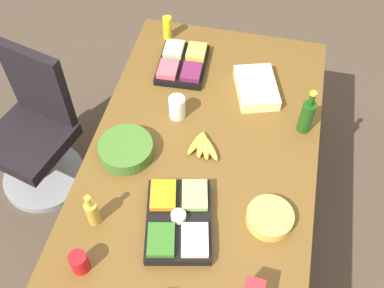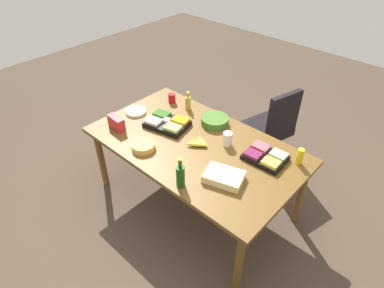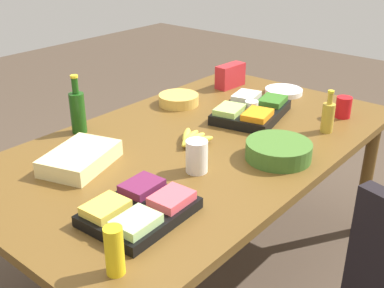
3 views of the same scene
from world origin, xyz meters
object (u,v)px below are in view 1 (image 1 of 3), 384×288
office_chair (36,139)px  veggie_tray (179,220)px  salad_bowl (126,149)px  mayo_jar (177,107)px  dressing_bottle (92,212)px  red_solo_cup (79,262)px  fruit_platter (182,63)px  wine_bottle (307,116)px  chip_bowl (270,218)px  conference_table (202,163)px  mustard_bottle (167,28)px  sheet_cake (256,88)px  banana_bunch (203,146)px

office_chair → veggie_tray: (0.59, 1.10, 0.44)m
office_chair → salad_bowl: (0.26, 0.74, 0.44)m
office_chair → mayo_jar: (-0.06, 0.94, 0.47)m
dressing_bottle → mayo_jar: dressing_bottle is taller
red_solo_cup → dressing_bottle: size_ratio=0.52×
salad_bowl → fruit_platter: salad_bowl is taller
wine_bottle → chip_bowl: wine_bottle is taller
conference_table → mustard_bottle: size_ratio=13.14×
salad_bowl → dressing_bottle: bearing=-4.0°
conference_table → mustard_bottle: (-0.87, -0.41, 0.15)m
dressing_bottle → mayo_jar: 0.75m
fruit_platter → veggie_tray: bearing=12.4°
office_chair → dressing_bottle: (0.66, 0.71, 0.48)m
mayo_jar → chip_bowl: bearing=46.8°
mustard_bottle → red_solo_cup: bearing=0.5°
conference_table → mustard_bottle: bearing=-155.0°
sheet_cake → salad_bowl: salad_bowl is taller
mustard_bottle → fruit_platter: size_ratio=0.42×
office_chair → chip_bowl: bearing=72.3°
conference_table → banana_bunch: 0.11m
wine_bottle → salad_bowl: size_ratio=1.01×
veggie_tray → chip_bowl: bearing=104.4°
wine_bottle → mustard_bottle: (-0.58, -0.91, -0.03)m
veggie_tray → red_solo_cup: bearing=-50.6°
conference_table → banana_bunch: banana_bunch is taller
dressing_bottle → mustard_bottle: bearing=179.7°
veggie_tray → mayo_jar: (-0.65, -0.16, 0.03)m
office_chair → mayo_jar: bearing=93.6°
office_chair → fruit_platter: bearing=116.8°
red_solo_cup → chip_bowl: (-0.41, 0.78, -0.03)m
sheet_cake → mustard_bottle: bearing=-120.0°
dressing_bottle → chip_bowl: bearing=102.5°
sheet_cake → conference_table: bearing=-22.5°
salad_bowl → mustard_bottle: bearing=-178.8°
mayo_jar → banana_bunch: (0.19, 0.19, -0.04)m
banana_bunch → red_solo_cup: bearing=-27.3°
mayo_jar → mustard_bottle: bearing=-161.1°
red_solo_cup → dressing_bottle: (-0.23, -0.02, 0.03)m
wine_bottle → banana_bunch: wine_bottle is taller
conference_table → red_solo_cup: (0.71, -0.39, 0.13)m
salad_bowl → office_chair: bearing=-109.0°
conference_table → chip_bowl: chip_bowl is taller
conference_table → mayo_jar: 0.34m
conference_table → salad_bowl: bearing=-78.9°
wine_bottle → mayo_jar: (0.06, -0.69, -0.04)m
salad_bowl → mustard_bottle: size_ratio=1.82×
sheet_cake → banana_bunch: bearing=-24.7°
salad_bowl → dressing_bottle: 0.41m
mustard_bottle → banana_bunch: (0.82, 0.40, -0.05)m
veggie_tray → red_solo_cup: (0.30, -0.37, 0.02)m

